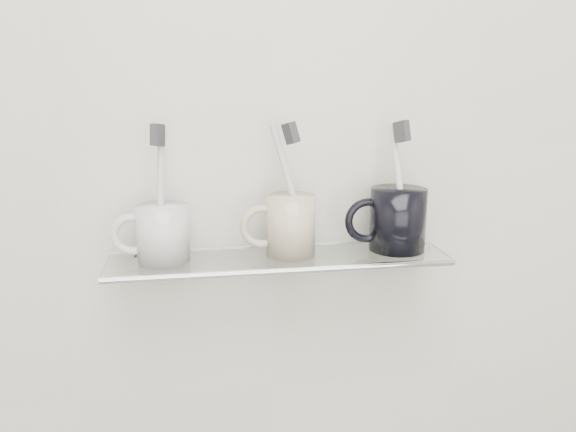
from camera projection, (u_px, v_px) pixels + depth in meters
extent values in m
plane|color=beige|center=(273.00, 150.00, 0.86)|extent=(2.50, 0.00, 2.50)
cube|color=silver|center=(279.00, 259.00, 0.83)|extent=(0.50, 0.12, 0.01)
cylinder|color=silver|center=(285.00, 271.00, 0.78)|extent=(0.50, 0.01, 0.01)
cylinder|color=silver|center=(138.00, 263.00, 0.85)|extent=(0.02, 0.03, 0.02)
cylinder|color=silver|center=(403.00, 250.00, 0.91)|extent=(0.02, 0.03, 0.02)
cylinder|color=silver|center=(163.00, 233.00, 0.80)|extent=(0.10, 0.10, 0.08)
torus|color=silver|center=(132.00, 234.00, 0.80)|extent=(0.06, 0.01, 0.06)
cylinder|color=#B8BBC5|center=(161.00, 192.00, 0.79)|extent=(0.02, 0.04, 0.19)
cube|color=#2E2E32|center=(158.00, 135.00, 0.77)|extent=(0.02, 0.03, 0.03)
cylinder|color=beige|center=(291.00, 225.00, 0.83)|extent=(0.09, 0.09, 0.09)
torus|color=beige|center=(262.00, 226.00, 0.82)|extent=(0.07, 0.01, 0.07)
cylinder|color=#BBBEC1|center=(291.00, 188.00, 0.82)|extent=(0.06, 0.03, 0.19)
cube|color=#2E2E32|center=(291.00, 133.00, 0.80)|extent=(0.03, 0.03, 0.04)
cylinder|color=black|center=(398.00, 219.00, 0.86)|extent=(0.10, 0.10, 0.10)
torus|color=black|center=(367.00, 221.00, 0.85)|extent=(0.07, 0.01, 0.07)
cylinder|color=silver|center=(399.00, 185.00, 0.84)|extent=(0.03, 0.06, 0.19)
cube|color=#2E2E32|center=(402.00, 131.00, 0.82)|extent=(0.02, 0.03, 0.03)
cylinder|color=silver|center=(420.00, 244.00, 0.87)|extent=(0.03, 0.03, 0.01)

